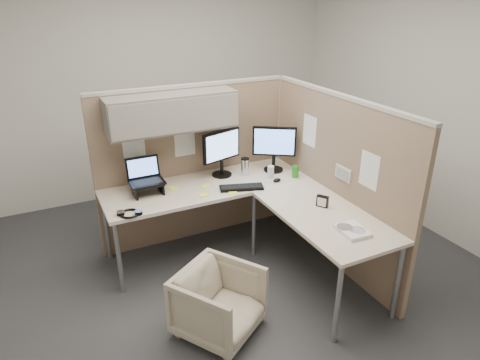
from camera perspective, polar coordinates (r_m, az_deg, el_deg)
name	(u,v)px	position (r m, az deg, el deg)	size (l,w,h in m)	color
ground	(242,275)	(4.09, 0.30, -12.50)	(4.50, 4.50, 0.00)	#2F3034
partition_back	(185,141)	(4.20, -7.40, 5.18)	(2.00, 0.36, 1.63)	#8E735D
partition_right	(332,180)	(4.07, 12.16, -0.02)	(0.07, 2.03, 1.63)	#8E735D
desk	(248,201)	(3.88, 1.14, -2.80)	(2.00, 1.98, 0.73)	beige
office_chair	(219,300)	(3.36, -2.84, -15.66)	(0.56, 0.53, 0.58)	beige
monitor_left	(222,150)	(4.22, -2.48, 4.08)	(0.43, 0.20, 0.47)	black
monitor_right	(274,145)	(4.35, 4.58, 4.65)	(0.39, 0.27, 0.47)	black
laptop_station	(146,180)	(3.98, -12.39, -0.06)	(0.30, 0.26, 0.32)	black
keyboard	(241,188)	(4.01, 0.20, -1.01)	(0.41, 0.14, 0.02)	black
mouse	(277,180)	(4.18, 4.95, -0.01)	(0.09, 0.06, 0.03)	black
travel_mug	(245,167)	(4.29, 0.67, 1.81)	(0.08, 0.08, 0.18)	silver
soda_can_green	(295,171)	(4.28, 7.39, 1.13)	(0.07, 0.07, 0.12)	#268C1E
soda_can_silver	(271,172)	(4.25, 4.12, 1.11)	(0.07, 0.07, 0.12)	silver
sticky_note_b	(233,193)	(3.91, -0.92, -1.80)	(0.08, 0.08, 0.01)	#F1F841
sticky_note_a	(203,195)	(3.90, -4.89, -2.00)	(0.08, 0.08, 0.01)	#F1F841
sticky_note_d	(206,187)	(4.06, -4.58, -0.87)	(0.08, 0.08, 0.01)	#F1F841
sticky_note_c	(173,188)	(4.07, -8.94, -1.08)	(0.08, 0.08, 0.01)	#F1F841
headphones	(130,213)	(3.66, -14.49, -4.33)	(0.22, 0.22, 0.03)	black
paper_stack	(353,230)	(3.41, 14.78, -6.53)	(0.21, 0.26, 0.03)	white
desk_clock	(322,201)	(3.73, 10.93, -2.80)	(0.09, 0.11, 0.10)	black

